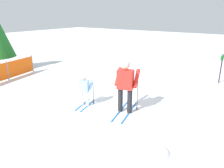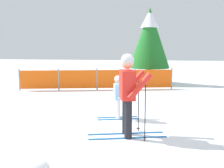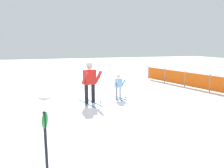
% 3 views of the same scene
% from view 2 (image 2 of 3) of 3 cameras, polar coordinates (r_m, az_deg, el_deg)
% --- Properties ---
extents(ground_plane, '(60.00, 60.00, 0.00)m').
position_cam_2_polar(ground_plane, '(6.33, 2.52, -9.90)').
color(ground_plane, white).
extents(skier_adult, '(1.70, 0.84, 1.76)m').
position_cam_2_polar(skier_adult, '(5.89, 3.33, -0.78)').
color(skier_adult, '#1966B2').
rests_on(skier_adult, ground_plane).
extents(skier_child, '(1.11, 0.58, 1.15)m').
position_cam_2_polar(skier_child, '(7.37, 1.29, -1.98)').
color(skier_child, '#1966B2').
rests_on(skier_child, ground_plane).
extents(safety_fence, '(6.53, 1.41, 0.94)m').
position_cam_2_polar(safety_fence, '(12.20, -3.07, 1.00)').
color(safety_fence, gray).
rests_on(safety_fence, ground_plane).
extents(conifer_far, '(2.03, 2.03, 3.77)m').
position_cam_2_polar(conifer_far, '(14.26, 7.65, 9.44)').
color(conifer_far, '#4C3823').
rests_on(conifer_far, ground_plane).
extents(snow_mound, '(0.72, 0.61, 0.29)m').
position_cam_2_polar(snow_mound, '(4.88, -17.17, -15.82)').
color(snow_mound, white).
rests_on(snow_mound, ground_plane).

